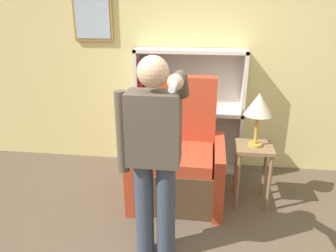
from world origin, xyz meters
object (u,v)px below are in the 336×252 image
object	(u,v)px
person_standing	(154,152)
table_lamp	(259,106)
armchair	(179,162)
side_table	(253,159)
bookcase	(177,112)

from	to	relation	value
person_standing	table_lamp	distance (m)	1.27
armchair	side_table	world-z (taller)	armchair
table_lamp	side_table	bearing A→B (deg)	-116.57
bookcase	side_table	xyz separation A→B (m)	(0.87, -0.74, -0.24)
person_standing	table_lamp	bearing A→B (deg)	46.66
side_table	table_lamp	distance (m)	0.57
side_table	table_lamp	bearing A→B (deg)	63.43
person_standing	armchair	bearing A→B (deg)	84.32
bookcase	armchair	size ratio (longest dim) A/B	1.18
bookcase	armchair	world-z (taller)	bookcase
bookcase	table_lamp	size ratio (longest dim) A/B	2.77
armchair	side_table	distance (m)	0.78
person_standing	side_table	size ratio (longest dim) A/B	2.55
bookcase	armchair	xyz separation A→B (m)	(0.10, -0.70, -0.35)
bookcase	table_lamp	distance (m)	1.19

